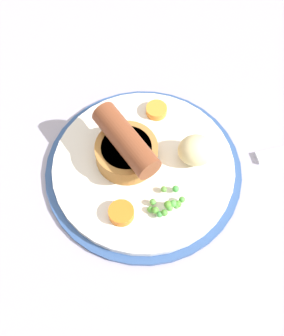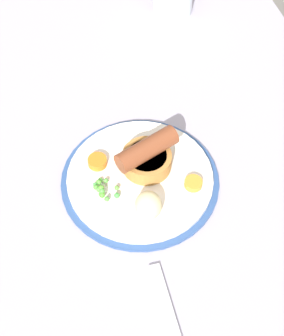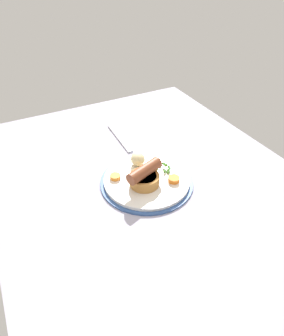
{
  "view_description": "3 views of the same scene",
  "coord_description": "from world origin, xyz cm",
  "px_view_note": "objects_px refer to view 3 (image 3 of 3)",
  "views": [
    {
      "loc": [
        4.48,
        26.03,
        55.48
      ],
      "look_at": [
        -2.64,
        0.02,
        6.37
      ],
      "focal_mm": 50.0,
      "sensor_mm": 36.0,
      "label": 1
    },
    {
      "loc": [
        -51.36,
        12.54,
        75.83
      ],
      "look_at": [
        -3.07,
        -1.64,
        6.42
      ],
      "focal_mm": 60.0,
      "sensor_mm": 36.0,
      "label": 2
    },
    {
      "loc": [
        50.74,
        -30.46,
        55.16
      ],
      "look_at": [
        -4.97,
        -1.77,
        6.78
      ],
      "focal_mm": 32.0,
      "sensor_mm": 36.0,
      "label": 3
    }
  ],
  "objects_px": {
    "pea_pile": "(165,166)",
    "sausage_pudding": "(144,176)",
    "carrot_slice_0": "(174,179)",
    "dinner_plate": "(147,181)",
    "potato_chunk_0": "(138,159)",
    "fork": "(120,138)",
    "carrot_slice_2": "(115,177)"
  },
  "relations": [
    {
      "from": "fork",
      "to": "pea_pile",
      "type": "bearing_deg",
      "value": 11.24
    },
    {
      "from": "carrot_slice_0",
      "to": "sausage_pudding",
      "type": "bearing_deg",
      "value": -109.22
    },
    {
      "from": "dinner_plate",
      "to": "carrot_slice_2",
      "type": "bearing_deg",
      "value": -117.33
    },
    {
      "from": "sausage_pudding",
      "to": "carrot_slice_2",
      "type": "distance_m",
      "value": 0.08
    },
    {
      "from": "dinner_plate",
      "to": "carrot_slice_2",
      "type": "distance_m",
      "value": 0.08
    },
    {
      "from": "carrot_slice_2",
      "to": "potato_chunk_0",
      "type": "bearing_deg",
      "value": 108.55
    },
    {
      "from": "dinner_plate",
      "to": "pea_pile",
      "type": "bearing_deg",
      "value": 101.38
    },
    {
      "from": "carrot_slice_2",
      "to": "pea_pile",
      "type": "bearing_deg",
      "value": 79.29
    },
    {
      "from": "potato_chunk_0",
      "to": "fork",
      "type": "xyz_separation_m",
      "value": [
        -0.17,
        0.02,
        -0.03
      ]
    },
    {
      "from": "sausage_pudding",
      "to": "potato_chunk_0",
      "type": "relative_size",
      "value": 2.35
    },
    {
      "from": "carrot_slice_2",
      "to": "fork",
      "type": "distance_m",
      "value": 0.22
    },
    {
      "from": "pea_pile",
      "to": "potato_chunk_0",
      "type": "relative_size",
      "value": 1.04
    },
    {
      "from": "fork",
      "to": "dinner_plate",
      "type": "bearing_deg",
      "value": -4.28
    },
    {
      "from": "sausage_pudding",
      "to": "fork",
      "type": "xyz_separation_m",
      "value": [
        -0.25,
        0.04,
        -0.04
      ]
    },
    {
      "from": "sausage_pudding",
      "to": "fork",
      "type": "distance_m",
      "value": 0.26
    },
    {
      "from": "sausage_pudding",
      "to": "carrot_slice_0",
      "type": "xyz_separation_m",
      "value": [
        0.03,
        0.07,
        -0.02
      ]
    },
    {
      "from": "pea_pile",
      "to": "carrot_slice_0",
      "type": "height_order",
      "value": "pea_pile"
    },
    {
      "from": "sausage_pudding",
      "to": "carrot_slice_0",
      "type": "relative_size",
      "value": 3.48
    },
    {
      "from": "pea_pile",
      "to": "sausage_pudding",
      "type": "bearing_deg",
      "value": -69.16
    },
    {
      "from": "pea_pile",
      "to": "carrot_slice_2",
      "type": "xyz_separation_m",
      "value": [
        -0.03,
        -0.14,
        -0.0
      ]
    },
    {
      "from": "dinner_plate",
      "to": "sausage_pudding",
      "type": "xyz_separation_m",
      "value": [
        0.02,
        -0.02,
        0.03
      ]
    },
    {
      "from": "sausage_pudding",
      "to": "dinner_plate",
      "type": "bearing_deg",
      "value": 27.39
    },
    {
      "from": "potato_chunk_0",
      "to": "sausage_pudding",
      "type": "bearing_deg",
      "value": -15.05
    },
    {
      "from": "pea_pile",
      "to": "fork",
      "type": "bearing_deg",
      "value": -170.56
    },
    {
      "from": "sausage_pudding",
      "to": "potato_chunk_0",
      "type": "bearing_deg",
      "value": 55.29
    },
    {
      "from": "sausage_pudding",
      "to": "pea_pile",
      "type": "height_order",
      "value": "sausage_pudding"
    },
    {
      "from": "potato_chunk_0",
      "to": "dinner_plate",
      "type": "bearing_deg",
      "value": -5.33
    },
    {
      "from": "potato_chunk_0",
      "to": "carrot_slice_2",
      "type": "xyz_separation_m",
      "value": [
        0.03,
        -0.08,
        -0.01
      ]
    },
    {
      "from": "dinner_plate",
      "to": "fork",
      "type": "relative_size",
      "value": 1.38
    },
    {
      "from": "carrot_slice_2",
      "to": "dinner_plate",
      "type": "bearing_deg",
      "value": 62.67
    },
    {
      "from": "dinner_plate",
      "to": "sausage_pudding",
      "type": "height_order",
      "value": "sausage_pudding"
    },
    {
      "from": "dinner_plate",
      "to": "carrot_slice_0",
      "type": "relative_size",
      "value": 8.19
    }
  ]
}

